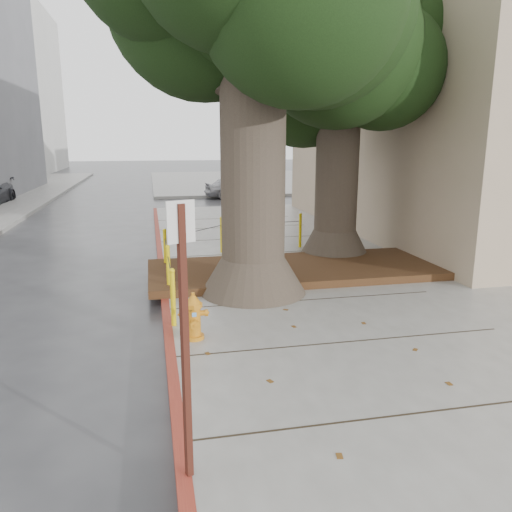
{
  "coord_description": "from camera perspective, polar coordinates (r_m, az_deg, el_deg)",
  "views": [
    {
      "loc": [
        -2.17,
        -6.4,
        3.04
      ],
      "look_at": [
        -0.45,
        1.72,
        1.1
      ],
      "focal_mm": 35.0,
      "sensor_mm": 36.0,
      "label": 1
    }
  ],
  "objects": [
    {
      "name": "curb_red",
      "position": [
        9.39,
        -10.34,
        -5.48
      ],
      "size": [
        0.14,
        26.0,
        0.16
      ],
      "primitive_type": "cube",
      "color": "maroon",
      "rests_on": "ground"
    },
    {
      "name": "planter_bed",
      "position": [
        11.11,
        4.49,
        -1.53
      ],
      "size": [
        6.4,
        2.6,
        0.16
      ],
      "primitive_type": "cube",
      "color": "black",
      "rests_on": "sidewalk_main"
    },
    {
      "name": "signpost",
      "position": [
        4.18,
        -8.18,
        -8.21
      ],
      "size": [
        0.23,
        0.11,
        2.43
      ],
      "rotation": [
        0.0,
        0.0,
        0.39
      ],
      "color": "#471911",
      "rests_on": "sidewalk_main"
    },
    {
      "name": "building_side_white",
      "position": [
        37.18,
        17.92,
        14.81
      ],
      "size": [
        10.0,
        10.0,
        9.0
      ],
      "primitive_type": "cube",
      "color": "silver",
      "rests_on": "ground"
    },
    {
      "name": "sidewalk_far",
      "position": [
        37.43,
        0.69,
        8.63
      ],
      "size": [
        16.0,
        20.0,
        0.15
      ],
      "primitive_type": "cube",
      "color": "slate",
      "rests_on": "ground"
    },
    {
      "name": "car_silver",
      "position": [
        26.84,
        -2.25,
        7.88
      ],
      "size": [
        3.46,
        1.67,
        1.14
      ],
      "primitive_type": "imported",
      "rotation": [
        0.0,
        0.0,
        1.67
      ],
      "color": "#97979C",
      "rests_on": "ground"
    },
    {
      "name": "tree_near",
      "position": [
        9.76,
        1.58,
        27.07
      ],
      "size": [
        4.5,
        3.8,
        7.68
      ],
      "color": "#4C3F33",
      "rests_on": "sidewalk_main"
    },
    {
      "name": "ground",
      "position": [
        7.41,
        6.3,
        -11.14
      ],
      "size": [
        140.0,
        140.0,
        0.0
      ],
      "primitive_type": "plane",
      "color": "#28282B",
      "rests_on": "ground"
    },
    {
      "name": "car_red",
      "position": [
        28.18,
        11.88,
        7.86
      ],
      "size": [
        3.55,
        1.54,
        1.13
      ],
      "primitive_type": "imported",
      "rotation": [
        0.0,
        0.0,
        1.47
      ],
      "color": "maroon",
      "rests_on": "ground"
    },
    {
      "name": "bollard_ring",
      "position": [
        11.11,
        -4.94,
        0.77
      ],
      "size": [
        3.79,
        5.39,
        0.95
      ],
      "color": "#D9B90C",
      "rests_on": "sidewalk_main"
    },
    {
      "name": "building_side_grey",
      "position": [
        45.47,
        21.04,
        16.07
      ],
      "size": [
        12.0,
        14.0,
        12.0
      ],
      "primitive_type": "cube",
      "color": "slate",
      "rests_on": "ground"
    },
    {
      "name": "tree_far",
      "position": [
        12.83,
        11.01,
        21.82
      ],
      "size": [
        4.5,
        3.8,
        7.17
      ],
      "color": "#4C3F33",
      "rests_on": "sidewalk_main"
    },
    {
      "name": "fire_hydrant",
      "position": [
        7.46,
        -7.14,
        -6.87
      ],
      "size": [
        0.37,
        0.33,
        0.72
      ],
      "rotation": [
        0.0,
        0.0,
        0.01
      ],
      "color": "orange",
      "rests_on": "sidewalk_main"
    }
  ]
}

